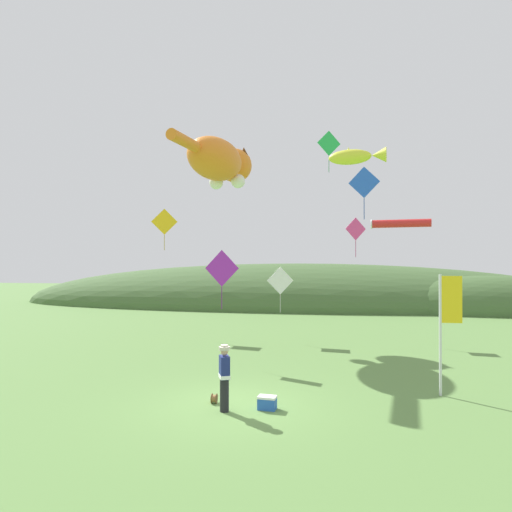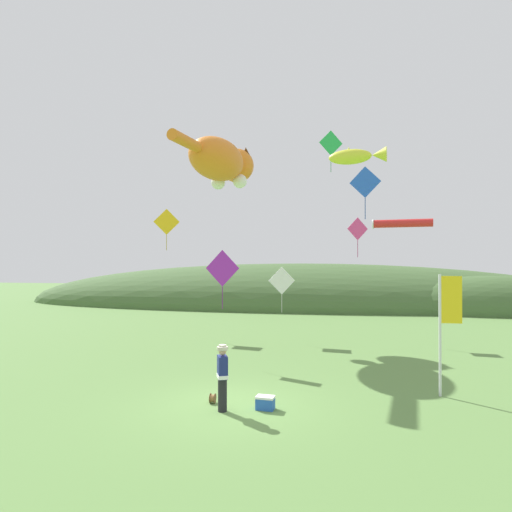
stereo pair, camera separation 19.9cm
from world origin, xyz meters
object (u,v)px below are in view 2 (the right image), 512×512
(kite_diamond_violet, at_px, (222,269))
(kite_diamond_green, at_px, (331,143))
(kite_fish_windsock, at_px, (356,156))
(kite_diamond_gold, at_px, (167,222))
(festival_attendant, at_px, (222,376))
(kite_tube_streamer, at_px, (402,223))
(kite_giant_cat, at_px, (222,162))
(kite_diamond_white, at_px, (282,281))
(kite_diamond_blue, at_px, (365,182))
(festival_banner_pole, at_px, (446,317))
(kite_diamond_pink, at_px, (358,229))
(picnic_cooler, at_px, (265,403))
(kite_spool, at_px, (213,398))

(kite_diamond_violet, height_order, kite_diamond_green, kite_diamond_green)
(kite_fish_windsock, height_order, kite_diamond_gold, kite_fish_windsock)
(festival_attendant, relative_size, kite_tube_streamer, 0.68)
(kite_giant_cat, xyz_separation_m, kite_diamond_white, (3.26, -0.66, -6.23))
(kite_fish_windsock, bearing_deg, kite_diamond_blue, 80.45)
(festival_attendant, distance_m, kite_tube_streamer, 12.04)
(kite_diamond_green, distance_m, kite_diamond_gold, 10.25)
(festival_banner_pole, distance_m, kite_diamond_white, 10.28)
(kite_diamond_violet, bearing_deg, kite_giant_cat, 104.28)
(kite_fish_windsock, xyz_separation_m, kite_diamond_violet, (-5.22, 1.15, -4.07))
(kite_giant_cat, distance_m, kite_diamond_white, 7.06)
(kite_diamond_pink, bearing_deg, kite_fish_windsock, -93.16)
(picnic_cooler, relative_size, kite_diamond_gold, 0.22)
(kite_spool, height_order, kite_diamond_violet, kite_diamond_violet)
(kite_diamond_violet, bearing_deg, kite_diamond_green, 59.93)
(kite_tube_streamer, distance_m, kite_diamond_white, 6.36)
(festival_attendant, bearing_deg, festival_banner_pole, 21.24)
(festival_banner_pole, bearing_deg, kite_giant_cat, 135.06)
(kite_giant_cat, xyz_separation_m, kite_diamond_violet, (1.41, -5.55, -5.53))
(kite_diamond_white, height_order, kite_diamond_gold, kite_diamond_gold)
(kite_diamond_green, relative_size, kite_diamond_blue, 1.02)
(kite_diamond_violet, bearing_deg, kite_tube_streamer, 24.54)
(picnic_cooler, height_order, kite_tube_streamer, kite_tube_streamer)
(kite_diamond_blue, bearing_deg, kite_diamond_pink, 90.59)
(kite_diamond_pink, bearing_deg, kite_diamond_gold, 178.97)
(picnic_cooler, bearing_deg, kite_fish_windsock, 59.39)
(kite_tube_streamer, bearing_deg, festival_attendant, -122.41)
(kite_spool, xyz_separation_m, kite_giant_cat, (-2.45, 10.87, 9.09))
(festival_banner_pole, bearing_deg, festival_attendant, -158.76)
(kite_diamond_green, bearing_deg, kite_spool, -104.26)
(picnic_cooler, height_order, kite_giant_cat, kite_giant_cat)
(festival_banner_pole, relative_size, kite_tube_streamer, 1.38)
(kite_spool, xyz_separation_m, kite_diamond_blue, (4.68, 7.14, 7.17))
(festival_attendant, height_order, kite_diamond_violet, kite_diamond_violet)
(festival_banner_pole, height_order, kite_diamond_violet, kite_diamond_violet)
(kite_giant_cat, bearing_deg, kite_diamond_green, 17.84)
(kite_fish_windsock, relative_size, kite_diamond_blue, 0.94)
(kite_spool, bearing_deg, picnic_cooler, -10.42)
(kite_diamond_white, height_order, kite_diamond_blue, kite_diamond_blue)
(kite_giant_cat, bearing_deg, kite_diamond_white, -11.47)
(kite_diamond_gold, bearing_deg, picnic_cooler, -58.99)
(festival_banner_pole, relative_size, kite_diamond_gold, 1.51)
(kite_fish_windsock, distance_m, kite_diamond_green, 8.98)
(kite_diamond_violet, distance_m, kite_diamond_gold, 9.12)
(picnic_cooler, distance_m, kite_giant_cat, 14.90)
(kite_diamond_pink, bearing_deg, kite_diamond_white, -151.64)
(kite_spool, bearing_deg, kite_diamond_blue, 56.76)
(kite_spool, height_order, kite_tube_streamer, kite_tube_streamer)
(kite_spool, xyz_separation_m, kite_tube_streamer, (6.37, 8.71, 5.55))
(picnic_cooler, height_order, kite_diamond_gold, kite_diamond_gold)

